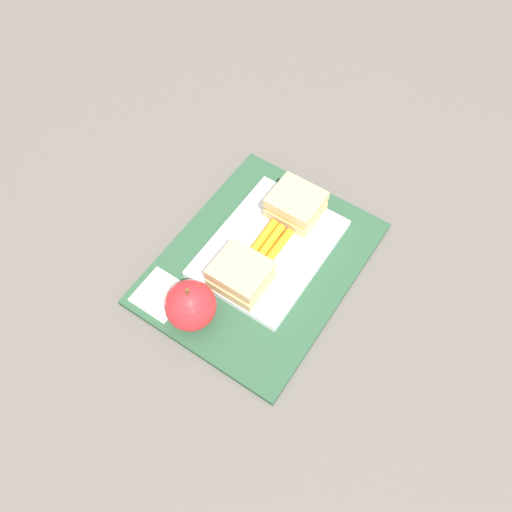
% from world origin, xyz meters
% --- Properties ---
extents(ground_plane, '(2.40, 2.40, 0.00)m').
position_xyz_m(ground_plane, '(0.00, 0.00, 0.00)').
color(ground_plane, '#56514C').
extents(lunchbag_mat, '(0.36, 0.28, 0.01)m').
position_xyz_m(lunchbag_mat, '(0.00, 0.00, 0.01)').
color(lunchbag_mat, '#284C33').
rests_on(lunchbag_mat, ground_plane).
extents(food_tray, '(0.23, 0.17, 0.01)m').
position_xyz_m(food_tray, '(-0.03, 0.00, 0.02)').
color(food_tray, white).
rests_on(food_tray, lunchbag_mat).
extents(sandwich_half_left, '(0.07, 0.08, 0.04)m').
position_xyz_m(sandwich_half_left, '(-0.10, 0.00, 0.04)').
color(sandwich_half_left, tan).
rests_on(sandwich_half_left, food_tray).
extents(sandwich_half_right, '(0.07, 0.08, 0.04)m').
position_xyz_m(sandwich_half_right, '(0.05, 0.00, 0.04)').
color(sandwich_half_right, tan).
rests_on(sandwich_half_right, food_tray).
extents(carrot_sticks_bundle, '(0.08, 0.04, 0.02)m').
position_xyz_m(carrot_sticks_bundle, '(-0.03, 0.00, 0.03)').
color(carrot_sticks_bundle, orange).
rests_on(carrot_sticks_bundle, food_tray).
extents(apple, '(0.08, 0.08, 0.09)m').
position_xyz_m(apple, '(0.14, -0.03, 0.05)').
color(apple, red).
rests_on(apple, lunchbag_mat).
extents(paper_napkin, '(0.07, 0.07, 0.00)m').
position_xyz_m(paper_napkin, '(0.14, -0.09, 0.01)').
color(paper_napkin, white).
rests_on(paper_napkin, lunchbag_mat).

